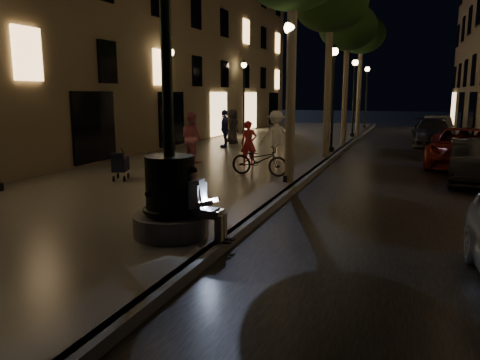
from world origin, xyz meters
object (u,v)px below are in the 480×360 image
at_px(tree_second, 331,3).
at_px(lamp_left_c, 244,87).
at_px(tree_far, 361,35).
at_px(car_third, 463,148).
at_px(lamp_curb_a, 289,79).
at_px(stroller, 120,165).
at_px(pedestrian_pink, 192,138).
at_px(car_fifth, 438,127).
at_px(bicycle, 260,160).
at_px(fountain_lamppost, 170,182).
at_px(lamp_curb_d, 366,88).
at_px(pedestrian_dark, 233,126).
at_px(car_rear, 432,133).
at_px(lamp_curb_b, 333,84).
at_px(seated_man_laptop, 201,201).
at_px(pedestrian_red, 249,143).
at_px(lamp_curb_c, 354,87).
at_px(car_second, 475,162).
at_px(lamp_left_b, 171,84).
at_px(tree_third, 348,28).
at_px(pedestrian_blue, 225,129).
at_px(pedestrian_white, 276,136).

height_order(tree_second, lamp_left_c, tree_second).
relative_size(tree_far, car_third, 1.39).
distance_m(lamp_curb_a, stroller, 5.69).
distance_m(tree_second, lamp_curb_a, 6.75).
bearing_deg(pedestrian_pink, car_fifth, -96.60).
xyz_separation_m(lamp_curb_a, car_third, (5.33, 6.39, -2.48)).
relative_size(stroller, bicycle, 0.51).
bearing_deg(car_third, lamp_left_c, 147.82).
relative_size(stroller, car_fifth, 0.23).
bearing_deg(fountain_lamppost, tree_second, 86.19).
relative_size(fountain_lamppost, tree_second, 0.70).
bearing_deg(lamp_left_c, tree_far, 15.57).
distance_m(lamp_curb_d, pedestrian_dark, 15.49).
distance_m(car_third, car_fifth, 12.88).
distance_m(fountain_lamppost, tree_second, 13.07).
bearing_deg(tree_second, car_rear, 61.52).
bearing_deg(car_third, lamp_curb_b, 168.75).
bearing_deg(car_third, tree_second, -170.16).
bearing_deg(car_third, car_fifth, 96.91).
xyz_separation_m(tree_far, lamp_curb_b, (-0.08, -10.00, -3.20)).
xyz_separation_m(seated_man_laptop, tree_second, (0.19, 12.00, 5.43)).
bearing_deg(car_third, lamp_curb_d, 112.36).
height_order(tree_second, car_rear, tree_second).
relative_size(tree_second, pedestrian_dark, 4.09).
distance_m(tree_far, pedestrian_red, 16.46).
relative_size(fountain_lamppost, lamp_curb_c, 1.08).
height_order(car_second, pedestrian_red, pedestrian_red).
bearing_deg(car_fifth, pedestrian_pink, -124.02).
distance_m(pedestrian_pink, bicycle, 3.74).
distance_m(seated_man_laptop, lamp_left_c, 23.21).
xyz_separation_m(fountain_lamppost, pedestrian_red, (-1.44, 8.62, -0.19)).
bearing_deg(bicycle, stroller, 124.82).
height_order(pedestrian_pink, bicycle, pedestrian_pink).
relative_size(lamp_curb_d, pedestrian_red, 2.93).
height_order(lamp_left_b, pedestrian_dark, lamp_left_b).
bearing_deg(lamp_curb_a, fountain_lamppost, -96.65).
xyz_separation_m(lamp_curb_c, lamp_left_c, (-7.10, 0.00, 0.00)).
xyz_separation_m(tree_second, pedestrian_dark, (-5.57, 3.66, -5.23)).
bearing_deg(lamp_curb_c, lamp_left_b, -125.37).
height_order(tree_third, lamp_left_c, tree_third).
height_order(lamp_curb_a, pedestrian_blue, lamp_curb_a).
bearing_deg(lamp_curb_d, tree_far, -89.24).
relative_size(car_rear, pedestrian_dark, 2.77).
xyz_separation_m(tree_second, bicycle, (-1.23, -5.23, -5.63)).
xyz_separation_m(car_third, pedestrian_white, (-6.92, -2.04, 0.43)).
relative_size(tree_third, bicycle, 3.76).
height_order(pedestrian_red, pedestrian_white, pedestrian_white).
relative_size(tree_third, pedestrian_dark, 3.98).
distance_m(seated_man_laptop, pedestrian_blue, 14.77).
xyz_separation_m(fountain_lamppost, stroller, (-4.15, 4.49, -0.52)).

